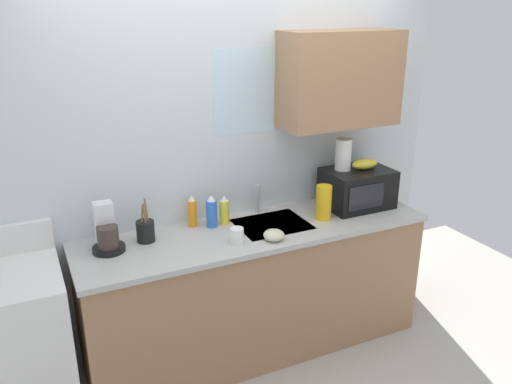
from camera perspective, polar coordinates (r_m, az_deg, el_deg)
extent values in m
cube|color=silver|center=(3.53, -2.44, 3.30)|extent=(3.07, 0.10, 2.50)
cube|color=#9E7551|center=(3.55, 9.18, 12.11)|extent=(0.81, 0.32, 0.62)
cube|color=silver|center=(3.43, -0.33, 11.00)|extent=(0.56, 0.02, 0.55)
cube|color=#9E7551|center=(3.57, 0.00, -10.87)|extent=(2.27, 0.60, 0.86)
cube|color=#B7B7B2|center=(3.36, 0.00, -4.28)|extent=(2.30, 0.63, 0.03)
cube|color=#9EA0A5|center=(3.45, 1.75, -4.58)|extent=(0.46, 0.38, 0.14)
cylinder|color=#B2B5BA|center=(3.56, 0.17, -0.73)|extent=(0.03, 0.03, 0.20)
cube|color=white|center=(3.32, -24.96, -15.37)|extent=(0.60, 0.60, 0.90)
cube|color=black|center=(3.74, 11.01, 0.44)|extent=(0.46, 0.34, 0.27)
cube|color=black|center=(3.58, 11.99, -0.53)|extent=(0.28, 0.01, 0.17)
ellipsoid|color=gold|center=(3.71, 11.81, 3.02)|extent=(0.20, 0.11, 0.07)
cylinder|color=white|center=(3.64, 9.53, 4.08)|extent=(0.11, 0.11, 0.22)
cylinder|color=black|center=(3.18, -15.80, -5.99)|extent=(0.19, 0.19, 0.03)
cylinder|color=#3F332D|center=(3.13, -15.90, -4.75)|extent=(0.12, 0.12, 0.13)
cube|color=silver|center=(3.18, -16.26, -3.29)|extent=(0.11, 0.09, 0.26)
cylinder|color=yellow|center=(3.39, -3.48, -2.23)|extent=(0.06, 0.06, 0.16)
cone|color=white|center=(3.36, -3.52, -0.67)|extent=(0.05, 0.05, 0.04)
cylinder|color=blue|center=(3.36, -4.88, -2.38)|extent=(0.07, 0.07, 0.18)
cone|color=white|center=(3.32, -4.93, -0.67)|extent=(0.05, 0.05, 0.04)
cylinder|color=orange|center=(3.38, -6.98, -2.33)|extent=(0.06, 0.06, 0.18)
cone|color=white|center=(3.34, -7.05, -0.65)|extent=(0.04, 0.04, 0.04)
cylinder|color=gold|center=(3.48, 7.42, -1.15)|extent=(0.10, 0.10, 0.23)
cylinder|color=white|center=(3.14, -2.11, -4.79)|extent=(0.08, 0.08, 0.09)
cylinder|color=black|center=(3.23, -12.00, -4.22)|extent=(0.11, 0.11, 0.13)
cylinder|color=olive|center=(3.19, -12.36, -3.05)|extent=(0.03, 0.02, 0.20)
cylinder|color=olive|center=(3.20, -11.85, -2.65)|extent=(0.02, 0.02, 0.23)
cylinder|color=olive|center=(3.18, -12.02, -3.03)|extent=(0.02, 0.01, 0.21)
ellipsoid|color=beige|center=(3.19, 1.97, -4.73)|extent=(0.13, 0.13, 0.06)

